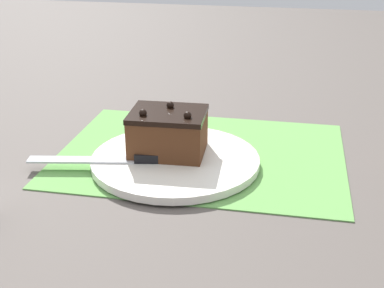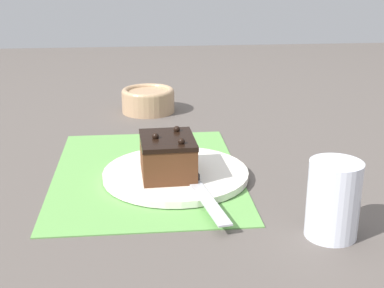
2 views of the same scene
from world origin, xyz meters
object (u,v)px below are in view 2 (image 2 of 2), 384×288
at_px(chocolate_cake, 168,156).
at_px(cake_plate, 176,174).
at_px(drinking_glass, 333,199).
at_px(serving_knife, 194,180).
at_px(small_bowl, 148,99).

bearing_deg(chocolate_cake, cake_plate, 134.24).
distance_m(chocolate_cake, drinking_glass, 0.31).
bearing_deg(drinking_glass, cake_plate, -137.82).
xyz_separation_m(cake_plate, serving_knife, (0.06, 0.03, 0.01)).
height_order(cake_plate, small_bowl, small_bowl).
bearing_deg(cake_plate, chocolate_cake, -45.76).
bearing_deg(small_bowl, chocolate_cake, 2.99).
bearing_deg(chocolate_cake, serving_knife, 43.86).
distance_m(serving_knife, drinking_glass, 0.25).
relative_size(cake_plate, serving_knife, 1.08).
distance_m(serving_knife, small_bowl, 0.51).
height_order(drinking_glass, small_bowl, drinking_glass).
height_order(chocolate_cake, serving_knife, chocolate_cake).
bearing_deg(small_bowl, serving_knife, 7.48).
xyz_separation_m(cake_plate, small_bowl, (-0.45, -0.04, 0.02)).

